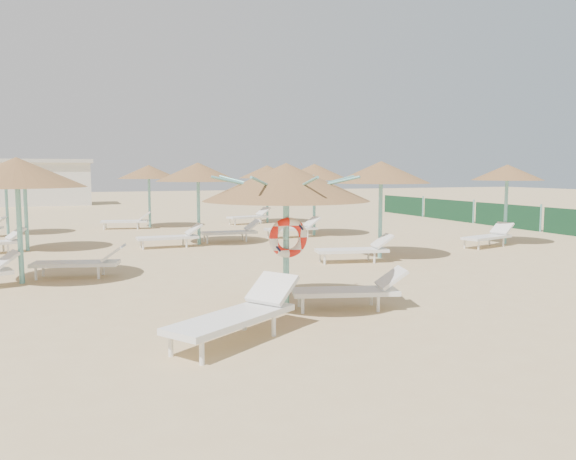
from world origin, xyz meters
name	(u,v)px	position (x,y,z in m)	size (l,w,h in m)	color
ground	(291,309)	(0.00, 0.00, 0.00)	(120.00, 120.00, 0.00)	tan
main_palapa	(286,183)	(-0.13, -0.08, 2.22)	(2.85, 2.85, 2.56)	#6CBBB7
lounger_main_a	(239,314)	(-1.39, -1.44, 0.40)	(2.28, 1.82, 0.83)	white
lounger_main_b	(353,290)	(1.00, -0.39, 0.34)	(2.07, 1.12, 0.72)	white
palapa_field	(207,174)	(0.86, 9.79, 2.31)	(18.90, 14.46, 2.71)	#6CBBB7
service_hut	(30,182)	(-6.00, 35.00, 1.64)	(8.40, 4.40, 3.25)	silver
windbreak_fence	(507,216)	(14.00, 9.96, 0.50)	(0.08, 19.84, 1.10)	#1B5329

